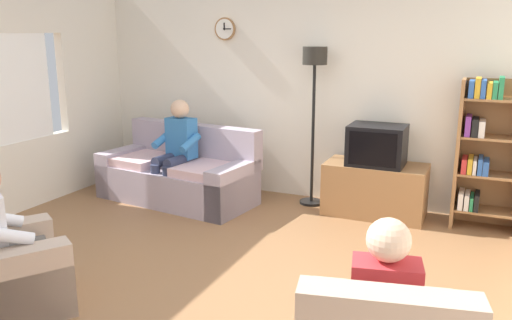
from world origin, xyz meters
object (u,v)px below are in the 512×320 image
couch (179,175)px  person_on_couch (176,146)px  floor_lamp (314,82)px  bookshelf (487,150)px  person_in_right_armchair (383,307)px  tv (377,145)px  tv_stand (375,189)px  person_in_left_armchair (4,231)px

couch → person_on_couch: bearing=-69.9°
person_on_couch → floor_lamp: bearing=23.0°
bookshelf → floor_lamp: 1.97m
bookshelf → person_on_couch: size_ratio=1.27×
floor_lamp → person_in_right_armchair: size_ratio=1.65×
tv → person_on_couch: 2.32m
tv_stand → bookshelf: size_ratio=0.70×
couch → tv_stand: (2.30, 0.42, -0.02)m
tv_stand → bookshelf: 1.23m
couch → person_in_right_armchair: bearing=-42.5°
tv_stand → tv: bearing=-90.0°
couch → tv: size_ratio=3.33×
bookshelf → person_in_right_armchair: 3.25m
floor_lamp → person_in_right_armchair: floor_lamp is taller
couch → person_on_couch: person_on_couch is taller
tv_stand → person_in_right_armchair: 3.22m
tv_stand → person_in_left_armchair: person_in_left_armchair is taller
tv → person_on_couch: (-2.26, -0.51, -0.11)m
tv → person_on_couch: size_ratio=0.48×
tv_stand → person_in_left_armchair: size_ratio=0.98×
person_on_couch → person_in_left_armchair: (0.22, -2.64, -0.09)m
tv → bookshelf: bookshelf is taller
person_in_left_armchair → person_on_couch: bearing=94.8°
bookshelf → person_in_left_armchair: size_ratio=1.41×
person_on_couch → person_in_left_armchair: size_ratio=1.11×
tv_stand → person_in_left_armchair: 3.78m
tv → couch: bearing=-170.2°
couch → person_in_left_armchair: person_in_left_armchair is taller
bookshelf → tv: bearing=-175.1°
tv_stand → person_in_left_armchair: bearing=-122.7°
person_on_couch → person_in_right_armchair: (2.92, -2.61, -0.09)m
tv → person_on_couch: bearing=-167.4°
tv → person_in_right_armchair: 3.19m
tv_stand → person_on_couch: bearing=-166.8°
tv_stand → person_in_right_armchair: size_ratio=0.98×
floor_lamp → tv: bearing=-9.1°
tv → bookshelf: size_ratio=0.38×
tv_stand → floor_lamp: floor_lamp is taller
tv_stand → person_on_couch: person_on_couch is taller
floor_lamp → person_on_couch: bearing=-157.0°
person_on_couch → couch: bearing=110.1°
couch → person_in_right_armchair: 4.03m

